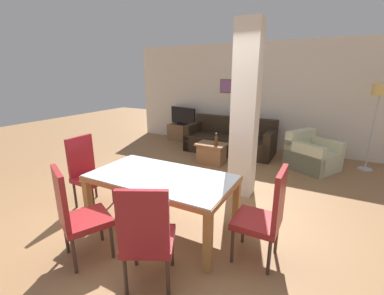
# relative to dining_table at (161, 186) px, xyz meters

# --- Properties ---
(ground_plane) EXTENTS (18.00, 18.00, 0.00)m
(ground_plane) POSITION_rel_dining_table_xyz_m (0.00, 0.00, -0.59)
(ground_plane) COLOR #936841
(back_wall) EXTENTS (7.20, 0.09, 2.70)m
(back_wall) POSITION_rel_dining_table_xyz_m (-0.00, 4.37, 0.76)
(back_wall) COLOR beige
(back_wall) RESTS_ON ground_plane
(divider_pillar) EXTENTS (0.38, 0.31, 2.70)m
(divider_pillar) POSITION_rel_dining_table_xyz_m (0.58, 1.48, 0.76)
(divider_pillar) COLOR beige
(divider_pillar) RESTS_ON ground_plane
(dining_table) EXTENTS (1.78, 0.97, 0.73)m
(dining_table) POSITION_rel_dining_table_xyz_m (0.00, 0.00, 0.00)
(dining_table) COLOR #A6753E
(dining_table) RESTS_ON ground_plane
(dining_chair_near_left) EXTENTS (0.61, 0.61, 1.05)m
(dining_chair_near_left) POSITION_rel_dining_table_xyz_m (-0.44, -0.91, -0.03)
(dining_chair_near_left) COLOR maroon
(dining_chair_near_left) RESTS_ON ground_plane
(dining_chair_head_right) EXTENTS (0.46, 0.46, 1.05)m
(dining_chair_head_right) POSITION_rel_dining_table_xyz_m (1.29, 0.00, -0.03)
(dining_chair_head_right) COLOR maroon
(dining_chair_head_right) RESTS_ON ground_plane
(dining_chair_near_right) EXTENTS (0.62, 0.62, 1.05)m
(dining_chair_near_right) POSITION_rel_dining_table_xyz_m (0.44, -0.87, -0.03)
(dining_chair_near_right) COLOR maroon
(dining_chair_near_right) RESTS_ON ground_plane
(dining_chair_head_left) EXTENTS (0.46, 0.46, 1.05)m
(dining_chair_head_left) POSITION_rel_dining_table_xyz_m (-1.33, 0.00, -0.03)
(dining_chair_head_left) COLOR maroon
(dining_chair_head_left) RESTS_ON ground_plane
(sofa) EXTENTS (2.17, 0.90, 0.86)m
(sofa) POSITION_rel_dining_table_xyz_m (-0.38, 3.57, -0.30)
(sofa) COLOR black
(sofa) RESTS_ON ground_plane
(armchair) EXTENTS (1.14, 1.13, 0.78)m
(armchair) POSITION_rel_dining_table_xyz_m (1.52, 3.25, -0.31)
(armchair) COLOR beige
(armchair) RESTS_ON ground_plane
(coffee_table) EXTENTS (0.65, 0.47, 0.45)m
(coffee_table) POSITION_rel_dining_table_xyz_m (-0.45, 2.58, -0.36)
(coffee_table) COLOR brown
(coffee_table) RESTS_ON ground_plane
(bottle) EXTENTS (0.07, 0.07, 0.27)m
(bottle) POSITION_rel_dining_table_xyz_m (-0.31, 2.48, -0.03)
(bottle) COLOR #4C2D14
(bottle) RESTS_ON coffee_table
(tv_stand) EXTENTS (0.90, 0.40, 0.46)m
(tv_stand) POSITION_rel_dining_table_xyz_m (-2.06, 4.09, -0.36)
(tv_stand) COLOR brown
(tv_stand) RESTS_ON ground_plane
(tv_screen) EXTENTS (0.91, 0.28, 0.52)m
(tv_screen) POSITION_rel_dining_table_xyz_m (-2.06, 4.09, 0.12)
(tv_screen) COLOR black
(tv_screen) RESTS_ON tv_stand
(floor_lamp) EXTENTS (0.31, 0.31, 1.75)m
(floor_lamp) POSITION_rel_dining_table_xyz_m (2.55, 3.72, 0.88)
(floor_lamp) COLOR #B7B7BC
(floor_lamp) RESTS_ON ground_plane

